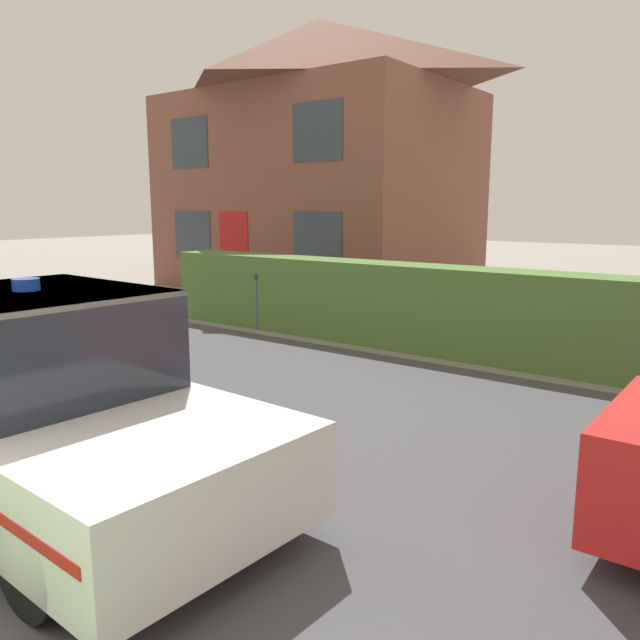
% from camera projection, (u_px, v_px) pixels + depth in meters
% --- Properties ---
extents(road_strip, '(28.00, 6.65, 0.01)m').
position_uv_depth(road_strip, '(373.00, 454.00, 5.68)').
color(road_strip, '#424247').
rests_on(road_strip, ground).
extents(garden_hedge, '(10.90, 0.81, 1.33)m').
position_uv_depth(garden_hedge, '(435.00, 309.00, 9.62)').
color(garden_hedge, '#4C7233').
rests_on(garden_hedge, ground).
extents(police_car, '(4.16, 1.92, 1.68)m').
position_uv_depth(police_car, '(46.00, 404.00, 4.76)').
color(police_car, black).
rests_on(police_car, road_strip).
extents(house_left, '(8.14, 5.90, 7.21)m').
position_uv_depth(house_left, '(318.00, 154.00, 17.40)').
color(house_left, brown).
rests_on(house_left, ground).
extents(wheelie_bin, '(0.76, 0.76, 1.02)m').
position_uv_depth(wheelie_bin, '(264.00, 299.00, 11.71)').
color(wheelie_bin, '#474C8C').
rests_on(wheelie_bin, ground).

